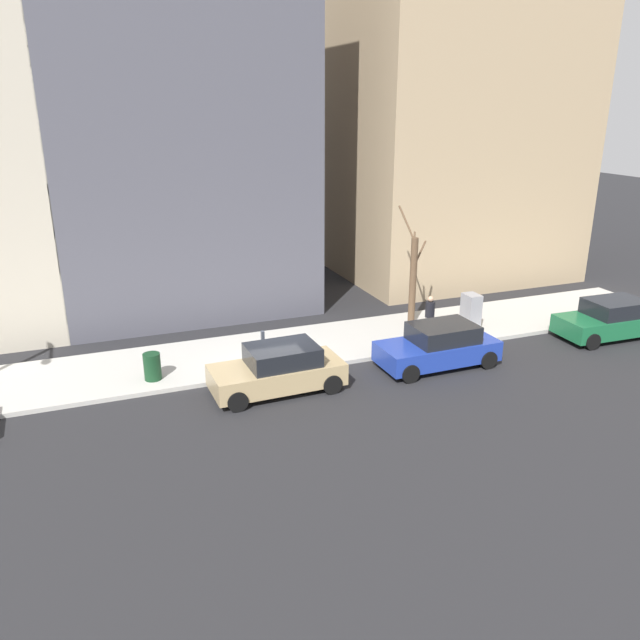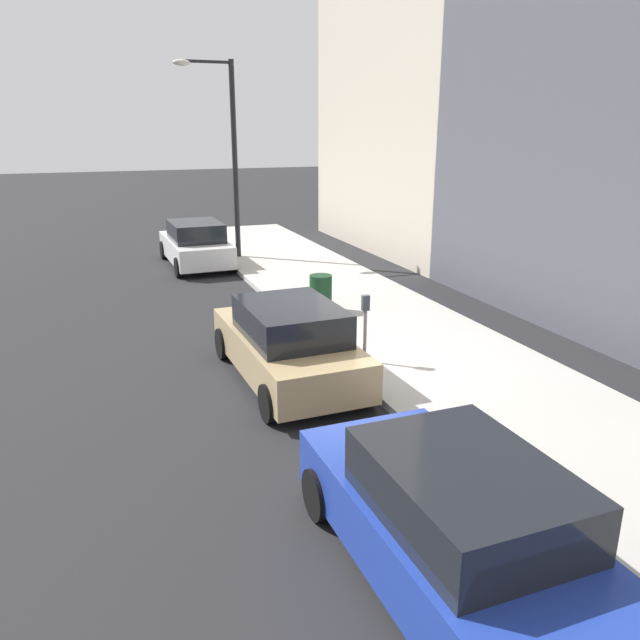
% 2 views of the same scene
% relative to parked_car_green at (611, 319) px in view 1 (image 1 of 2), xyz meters
% --- Properties ---
extents(ground_plane, '(120.00, 120.00, 0.00)m').
position_rel_parked_car_green_xyz_m(ground_plane, '(1.19, 13.47, -0.74)').
color(ground_plane, '#232326').
extents(sidewalk, '(4.00, 36.00, 0.15)m').
position_rel_parked_car_green_xyz_m(sidewalk, '(3.19, 13.47, -0.66)').
color(sidewalk, '#B2AFA8').
rests_on(sidewalk, ground).
extents(parked_car_green, '(2.03, 4.25, 1.52)m').
position_rel_parked_car_green_xyz_m(parked_car_green, '(0.00, 0.00, 0.00)').
color(parked_car_green, '#196038').
rests_on(parked_car_green, ground).
extents(parked_car_blue, '(1.97, 4.22, 1.52)m').
position_rel_parked_car_green_xyz_m(parked_car_blue, '(-0.03, 7.82, 0.00)').
color(parked_car_blue, '#1E389E').
rests_on(parked_car_blue, ground).
extents(parked_car_tan, '(2.03, 4.25, 1.52)m').
position_rel_parked_car_green_xyz_m(parked_car_tan, '(0.06, 13.64, 0.00)').
color(parked_car_tan, tan).
rests_on(parked_car_tan, ground).
extents(parking_meter, '(0.14, 0.10, 1.35)m').
position_rel_parked_car_green_xyz_m(parking_meter, '(1.64, 13.68, 0.24)').
color(parking_meter, slate).
rests_on(parking_meter, sidewalk).
extents(utility_box, '(0.83, 0.61, 1.43)m').
position_rel_parked_car_green_xyz_m(utility_box, '(2.49, 4.80, 0.11)').
color(utility_box, '#A8A399').
rests_on(utility_box, sidewalk).
extents(bare_tree, '(1.28, 1.25, 4.72)m').
position_rel_parked_car_green_xyz_m(bare_tree, '(3.83, 6.75, 1.36)').
color(bare_tree, brown).
rests_on(bare_tree, sidewalk).
extents(trash_bin, '(0.56, 0.56, 0.90)m').
position_rel_parked_car_green_xyz_m(trash_bin, '(2.09, 17.32, -0.14)').
color(trash_bin, '#14381E').
rests_on(trash_bin, sidewalk).
extents(pedestrian_near_meter, '(0.38, 0.36, 1.66)m').
position_rel_parked_car_green_xyz_m(pedestrian_near_meter, '(2.22, 6.86, 0.35)').
color(pedestrian_near_meter, '#1E1E2D').
rests_on(pedestrian_near_meter, sidewalk).
extents(office_block_center, '(10.45, 10.45, 16.36)m').
position_rel_parked_car_green_xyz_m(office_block_center, '(11.91, 14.67, 7.45)').
color(office_block_center, '#4C4C56').
rests_on(office_block_center, ground).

